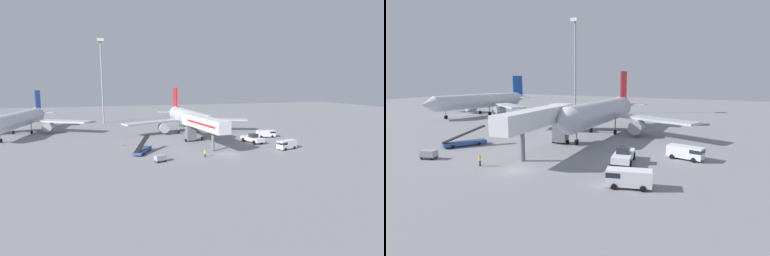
{
  "view_description": "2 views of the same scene",
  "coord_description": "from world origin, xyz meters",
  "views": [
    {
      "loc": [
        -25.41,
        -57.48,
        14.96
      ],
      "look_at": [
        -1.5,
        21.28,
        2.77
      ],
      "focal_mm": 28.19,
      "sensor_mm": 36.0,
      "label": 1
    },
    {
      "loc": [
        25.16,
        -29.11,
        11.91
      ],
      "look_at": [
        -3.05,
        22.93,
        1.97
      ],
      "focal_mm": 28.0,
      "sensor_mm": 36.0,
      "label": 2
    }
  ],
  "objects": [
    {
      "name": "ground_plane",
      "position": [
        0.0,
        0.0,
        0.0
      ],
      "size": [
        300.0,
        300.0,
        0.0
      ],
      "primitive_type": "plane",
      "color": "gray"
    },
    {
      "name": "airplane_at_gate",
      "position": [
        -0.44,
        28.95,
        4.65
      ],
      "size": [
        39.54,
        36.66,
        13.55
      ],
      "color": "#B7BCC6",
      "rests_on": "ground"
    },
    {
      "name": "jet_bridge",
      "position": [
        -2.53,
        9.82,
        5.46
      ],
      "size": [
        5.38,
        20.26,
        7.25
      ],
      "color": "silver",
      "rests_on": "ground"
    },
    {
      "name": "pushback_tug",
      "position": [
        11.23,
        10.12,
        1.09
      ],
      "size": [
        3.79,
        6.93,
        2.37
      ],
      "color": "white",
      "rests_on": "ground"
    },
    {
      "name": "belt_loader_truck",
      "position": [
        -17.14,
        6.81,
        0.78
      ],
      "size": [
        5.05,
        7.45,
        3.41
      ],
      "color": "#2D4C8E",
      "rests_on": "ground"
    },
    {
      "name": "service_van_near_center",
      "position": [
        14.99,
        1.03,
        1.18
      ],
      "size": [
        5.27,
        3.2,
        2.06
      ],
      "color": "white",
      "rests_on": "ground"
    },
    {
      "name": "service_van_far_center",
      "position": [
        18.77,
        16.2,
        1.14
      ],
      "size": [
        5.41,
        2.98,
        1.97
      ],
      "color": "white",
      "rests_on": "ground"
    },
    {
      "name": "baggage_cart_near_left",
      "position": [
        -14.87,
        -1.76,
        0.74
      ],
      "size": [
        2.47,
        1.97,
        1.32
      ],
      "color": "#38383D",
      "rests_on": "ground"
    },
    {
      "name": "ground_crew_worker_foreground",
      "position": [
        -5.41,
        -0.81,
        0.87
      ],
      "size": [
        0.42,
        0.42,
        1.64
      ],
      "color": "#1E2333",
      "rests_on": "ground"
    },
    {
      "name": "safety_cone_alpha",
      "position": [
        -20.63,
        16.27,
        0.34
      ],
      "size": [
        0.45,
        0.45,
        0.69
      ],
      "color": "black",
      "rests_on": "ground"
    },
    {
      "name": "airplane_background",
      "position": [
        -48.16,
        41.44,
        4.47
      ],
      "size": [
        40.21,
        38.88,
        12.67
      ],
      "color": "silver",
      "rests_on": "ground"
    },
    {
      "name": "apron_light_mast",
      "position": [
        -24.55,
        60.65,
        20.99
      ],
      "size": [
        2.4,
        2.4,
        31.18
      ],
      "color": "#93969B",
      "rests_on": "ground"
    }
  ]
}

